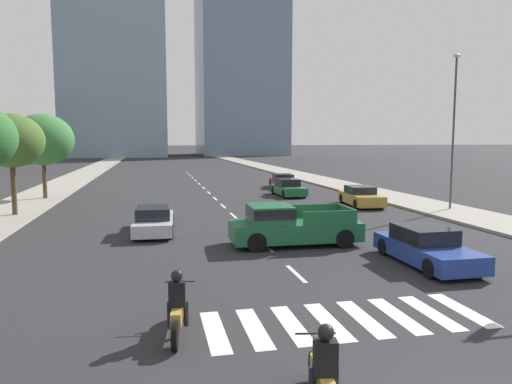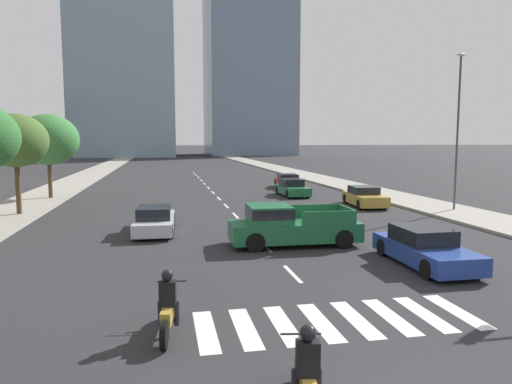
% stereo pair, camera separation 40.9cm
% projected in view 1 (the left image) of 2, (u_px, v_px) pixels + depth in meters
% --- Properties ---
extents(sidewalk_east, '(4.00, 260.00, 0.15)m').
position_uv_depth(sidewalk_east, '(369.00, 192.00, 38.26)').
color(sidewalk_east, gray).
rests_on(sidewalk_east, ground).
extents(sidewalk_west, '(4.00, 260.00, 0.15)m').
position_uv_depth(sidewalk_west, '(31.00, 201.00, 32.78)').
color(sidewalk_west, gray).
rests_on(sidewalk_west, ground).
extents(crosswalk_near, '(6.75, 2.42, 0.01)m').
position_uv_depth(crosswalk_near, '(346.00, 320.00, 11.20)').
color(crosswalk_near, silver).
rests_on(crosswalk_near, ground).
extents(lane_divider_center, '(0.14, 50.00, 0.01)m').
position_uv_depth(lane_divider_center, '(209.00, 193.00, 38.38)').
color(lane_divider_center, silver).
rests_on(lane_divider_center, ground).
extents(motorcycle_trailing, '(0.70, 2.18, 1.49)m').
position_uv_depth(motorcycle_trailing, '(178.00, 309.00, 10.29)').
color(motorcycle_trailing, black).
rests_on(motorcycle_trailing, ground).
extents(motorcycle_third, '(0.72, 2.23, 1.49)m').
position_uv_depth(motorcycle_third, '(324.00, 378.00, 7.31)').
color(motorcycle_third, black).
rests_on(motorcycle_third, ground).
extents(pickup_truck, '(5.29, 2.22, 1.67)m').
position_uv_depth(pickup_truck, '(289.00, 225.00, 19.13)').
color(pickup_truck, '#1E6038').
rests_on(pickup_truck, ground).
extents(sedan_gold_0, '(2.21, 4.52, 1.28)m').
position_uv_depth(sedan_gold_0, '(361.00, 197.00, 30.68)').
color(sedan_gold_0, '#B28E38').
rests_on(sedan_gold_0, ground).
extents(sedan_blue_1, '(1.87, 4.52, 1.29)m').
position_uv_depth(sedan_blue_1, '(426.00, 247.00, 16.20)').
color(sedan_blue_1, navy).
rests_on(sedan_blue_1, ground).
extents(sedan_green_2, '(1.87, 4.27, 1.31)m').
position_uv_depth(sedan_green_2, '(288.00, 188.00, 36.19)').
color(sedan_green_2, '#1E6038').
rests_on(sedan_green_2, ground).
extents(sedan_red_3, '(2.23, 4.66, 1.23)m').
position_uv_depth(sedan_red_3, '(283.00, 182.00, 42.22)').
color(sedan_red_3, maroon).
rests_on(sedan_red_3, ground).
extents(sedan_silver_4, '(1.93, 4.59, 1.24)m').
position_uv_depth(sedan_silver_4, '(154.00, 221.00, 21.68)').
color(sedan_silver_4, '#B7BABF').
rests_on(sedan_silver_4, ground).
extents(street_lamp_east, '(0.50, 0.24, 9.15)m').
position_uv_depth(street_lamp_east, '(454.00, 122.00, 27.82)').
color(street_lamp_east, '#3F3F42').
rests_on(street_lamp_east, sidewalk_east).
extents(street_tree_second, '(3.50, 3.50, 5.59)m').
position_uv_depth(street_tree_second, '(11.00, 141.00, 25.72)').
color(street_tree_second, '#4C3823').
rests_on(street_tree_second, sidewalk_west).
extents(street_tree_third, '(4.27, 4.27, 5.98)m').
position_uv_depth(street_tree_third, '(43.00, 140.00, 33.13)').
color(street_tree_third, '#4C3823').
rests_on(street_tree_third, sidewalk_west).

